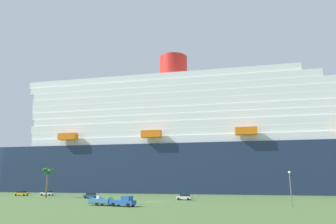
% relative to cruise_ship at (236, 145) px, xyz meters
% --- Properties ---
extents(ground_plane, '(600.00, 600.00, 0.00)m').
position_rel_cruise_ship_xyz_m(ground_plane, '(-19.65, -27.64, -20.13)').
color(ground_plane, '#4C6B38').
extents(cruise_ship, '(253.37, 45.91, 68.61)m').
position_rel_cruise_ship_xyz_m(cruise_ship, '(0.00, 0.00, 0.00)').
color(cruise_ship, '#1E2D4C').
rests_on(cruise_ship, ground_plane).
extents(pickup_truck, '(5.88, 3.09, 2.20)m').
position_rel_cruise_ship_xyz_m(pickup_truck, '(-21.49, -72.72, -19.08)').
color(pickup_truck, '#2659A5').
rests_on(pickup_truck, ground_plane).
extents(small_boat_on_trailer, '(7.51, 3.11, 2.15)m').
position_rel_cruise_ship_xyz_m(small_boat_on_trailer, '(-26.83, -71.70, -19.16)').
color(small_boat_on_trailer, '#595960').
rests_on(small_boat_on_trailer, ground_plane).
extents(palm_tree, '(3.53, 3.55, 9.14)m').
position_rel_cruise_ship_xyz_m(palm_tree, '(-56.58, -50.72, -12.91)').
color(palm_tree, brown).
rests_on(palm_tree, ground_plane).
extents(street_lamp, '(0.56, 0.56, 7.48)m').
position_rel_cruise_ship_xyz_m(street_lamp, '(13.35, -65.24, -15.21)').
color(street_lamp, slate).
rests_on(street_lamp, ground_plane).
extents(parked_car_blue_suv, '(4.73, 2.50, 1.58)m').
position_rel_cruise_ship_xyz_m(parked_car_blue_suv, '(-41.48, -49.95, -19.29)').
color(parked_car_blue_suv, '#264C99').
rests_on(parked_car_blue_suv, ground_plane).
extents(parked_car_silver_sedan, '(4.49, 2.42, 1.58)m').
position_rel_cruise_ship_xyz_m(parked_car_silver_sedan, '(-12.86, -49.90, -19.30)').
color(parked_car_silver_sedan, silver).
rests_on(parked_car_silver_sedan, ground_plane).
extents(parked_car_white_van, '(4.64, 2.29, 1.58)m').
position_rel_cruise_ship_xyz_m(parked_car_white_van, '(-63.83, -39.97, -19.29)').
color(parked_car_white_van, white).
rests_on(parked_car_white_van, ground_plane).
extents(parked_car_yellow_taxi, '(4.71, 2.57, 1.58)m').
position_rel_cruise_ship_xyz_m(parked_car_yellow_taxi, '(-71.68, -43.37, -19.29)').
color(parked_car_yellow_taxi, yellow).
rests_on(parked_car_yellow_taxi, ground_plane).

